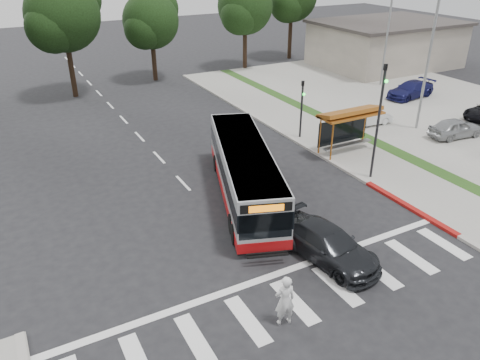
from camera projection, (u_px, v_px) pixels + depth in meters
ground at (233, 236)px, 21.35m from camera, size 140.00×140.00×0.00m
sidewalk_east at (321, 136)px, 32.26m from camera, size 4.00×40.00×0.12m
curb_east at (297, 141)px, 31.41m from camera, size 0.30×40.00×0.15m
curb_east_red at (409, 207)px, 23.55m from camera, size 0.32×6.00×0.15m
parking_lot at (422, 104)px, 38.90m from camera, size 18.00×36.00×0.10m
commercial_building at (385, 45)px, 50.33m from camera, size 14.00×10.00×4.40m
building_roof_cap at (389, 22)px, 49.27m from camera, size 14.60×10.60×0.30m
crosswalk_ladder at (294, 302)px, 17.42m from camera, size 18.00×2.60×0.01m
bus_shelter at (349, 117)px, 28.87m from camera, size 4.20×1.60×2.86m
traffic_signal_ne_tall at (379, 113)px, 24.83m from camera, size 0.18×0.37×6.50m
traffic_signal_ne_short at (302, 104)px, 30.96m from camera, size 0.18×0.37×4.00m
lot_light_front at (431, 45)px, 31.01m from camera, size 1.90×0.35×9.01m
lot_light_mid at (389, 20)px, 41.40m from camera, size 1.90×0.35×9.01m
tree_ne_a at (245, 5)px, 47.33m from camera, size 6.16×5.74×9.30m
tree_north_a at (63, 13)px, 37.92m from camera, size 6.60×6.15×10.17m
tree_north_b at (151, 19)px, 43.43m from camera, size 5.72×5.33×8.43m
transit_bus at (245, 173)px, 24.00m from camera, size 5.83×10.99×2.80m
pedestrian at (285, 300)px, 16.01m from camera, size 0.80×0.60×2.01m
dark_sedan at (328, 244)px, 19.52m from camera, size 2.75×5.18×1.43m
parked_car_0 at (456, 128)px, 31.76m from camera, size 4.04×2.00×1.32m
parked_car_1 at (370, 117)px, 33.99m from camera, size 3.44×1.37×1.11m
parked_car_3 at (411, 90)px, 40.00m from camera, size 4.92×2.49×1.37m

